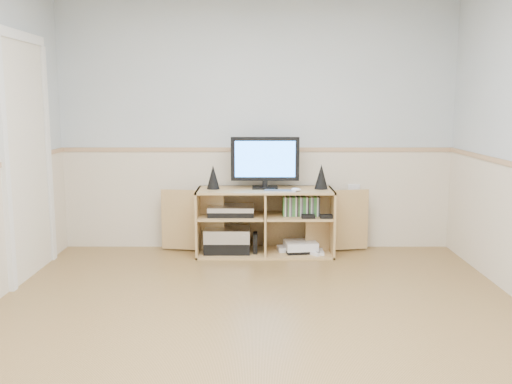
{
  "coord_description": "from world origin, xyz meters",
  "views": [
    {
      "loc": [
        -0.01,
        -3.57,
        1.5
      ],
      "look_at": [
        -0.01,
        1.2,
        0.74
      ],
      "focal_mm": 40.0,
      "sensor_mm": 36.0,
      "label": 1
    }
  ],
  "objects_px": {
    "media_cabinet": "(265,220)",
    "keyboard": "(280,191)",
    "monitor": "(265,161)",
    "game_consoles": "(299,247)"
  },
  "relations": [
    {
      "from": "monitor",
      "to": "game_consoles",
      "type": "distance_m",
      "value": 0.93
    },
    {
      "from": "media_cabinet",
      "to": "keyboard",
      "type": "relative_size",
      "value": 6.85
    },
    {
      "from": "keyboard",
      "to": "media_cabinet",
      "type": "bearing_deg",
      "value": 134.17
    },
    {
      "from": "media_cabinet",
      "to": "game_consoles",
      "type": "height_order",
      "value": "media_cabinet"
    },
    {
      "from": "keyboard",
      "to": "game_consoles",
      "type": "xyz_separation_m",
      "value": [
        0.2,
        0.13,
        -0.59
      ]
    },
    {
      "from": "media_cabinet",
      "to": "keyboard",
      "type": "distance_m",
      "value": 0.4
    },
    {
      "from": "keyboard",
      "to": "game_consoles",
      "type": "distance_m",
      "value": 0.63
    },
    {
      "from": "monitor",
      "to": "keyboard",
      "type": "distance_m",
      "value": 0.36
    },
    {
      "from": "keyboard",
      "to": "game_consoles",
      "type": "bearing_deg",
      "value": 40.72
    },
    {
      "from": "media_cabinet",
      "to": "game_consoles",
      "type": "relative_size",
      "value": 4.58
    }
  ]
}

